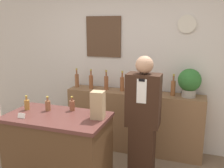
# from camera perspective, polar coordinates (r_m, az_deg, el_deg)

# --- Properties ---
(back_wall) EXTENTS (5.20, 0.09, 2.70)m
(back_wall) POSITION_cam_1_polar(r_m,az_deg,el_deg) (4.01, 3.13, 4.85)
(back_wall) COLOR silver
(back_wall) RESTS_ON ground_plane
(back_shelf) EXTENTS (2.09, 0.36, 0.95)m
(back_shelf) POSITION_cam_1_polar(r_m,az_deg,el_deg) (3.97, 4.92, -8.49)
(back_shelf) COLOR brown
(back_shelf) RESTS_ON ground_plane
(display_counter) EXTENTS (1.15, 0.64, 0.96)m
(display_counter) POSITION_cam_1_polar(r_m,az_deg,el_deg) (3.07, -12.09, -15.48)
(display_counter) COLOR #4C331E
(display_counter) RESTS_ON ground_plane
(shopkeeper) EXTENTS (0.40, 0.25, 1.60)m
(shopkeeper) POSITION_cam_1_polar(r_m,az_deg,el_deg) (3.11, 7.05, -8.43)
(shopkeeper) COLOR #331E14
(shopkeeper) RESTS_ON ground_plane
(potted_plant) EXTENTS (0.32, 0.32, 0.41)m
(potted_plant) POSITION_cam_1_polar(r_m,az_deg,el_deg) (3.67, 17.29, 0.55)
(potted_plant) COLOR #9E998E
(potted_plant) RESTS_ON back_shelf
(paper_bag) EXTENTS (0.15, 0.13, 0.30)m
(paper_bag) POSITION_cam_1_polar(r_m,az_deg,el_deg) (2.68, -3.26, -4.82)
(paper_bag) COLOR tan
(paper_bag) RESTS_ON display_counter
(price_card_left) EXTENTS (0.09, 0.02, 0.06)m
(price_card_left) POSITION_cam_1_polar(r_m,az_deg,el_deg) (2.89, -20.00, -6.81)
(price_card_left) COLOR white
(price_card_left) RESTS_ON display_counter
(counter_bottle_0) EXTENTS (0.06, 0.06, 0.17)m
(counter_bottle_0) POSITION_cam_1_polar(r_m,az_deg,el_deg) (3.14, -18.88, -4.44)
(counter_bottle_0) COLOR #A47132
(counter_bottle_0) RESTS_ON display_counter
(counter_bottle_1) EXTENTS (0.06, 0.06, 0.17)m
(counter_bottle_1) POSITION_cam_1_polar(r_m,az_deg,el_deg) (3.04, -14.45, -4.72)
(counter_bottle_1) COLOR brown
(counter_bottle_1) RESTS_ON display_counter
(counter_bottle_2) EXTENTS (0.06, 0.06, 0.17)m
(counter_bottle_2) POSITION_cam_1_polar(r_m,az_deg,el_deg) (2.98, -9.10, -4.81)
(counter_bottle_2) COLOR brown
(counter_bottle_2) RESTS_ON display_counter
(shelf_bottle_0) EXTENTS (0.07, 0.07, 0.31)m
(shelf_bottle_0) POSITION_cam_1_polar(r_m,az_deg,el_deg) (4.13, -8.03, 0.89)
(shelf_bottle_0) COLOR brown
(shelf_bottle_0) RESTS_ON back_shelf
(shelf_bottle_1) EXTENTS (0.07, 0.07, 0.31)m
(shelf_bottle_1) POSITION_cam_1_polar(r_m,az_deg,el_deg) (4.01, -4.81, 0.61)
(shelf_bottle_1) COLOR brown
(shelf_bottle_1) RESTS_ON back_shelf
(shelf_bottle_2) EXTENTS (0.07, 0.07, 0.31)m
(shelf_bottle_2) POSITION_cam_1_polar(r_m,az_deg,el_deg) (3.92, -1.32, 0.36)
(shelf_bottle_2) COLOR brown
(shelf_bottle_2) RESTS_ON back_shelf
(shelf_bottle_3) EXTENTS (0.07, 0.07, 0.31)m
(shelf_bottle_3) POSITION_cam_1_polar(r_m,az_deg,el_deg) (3.86, 2.34, 0.13)
(shelf_bottle_3) COLOR brown
(shelf_bottle_3) RESTS_ON back_shelf
(shelf_bottle_4) EXTENTS (0.07, 0.07, 0.31)m
(shelf_bottle_4) POSITION_cam_1_polar(r_m,az_deg,el_deg) (3.79, 6.05, -0.16)
(shelf_bottle_4) COLOR brown
(shelf_bottle_4) RESTS_ON back_shelf
(shelf_bottle_5) EXTENTS (0.07, 0.07, 0.31)m
(shelf_bottle_5) POSITION_cam_1_polar(r_m,az_deg,el_deg) (3.71, 9.81, -0.57)
(shelf_bottle_5) COLOR brown
(shelf_bottle_5) RESTS_ON back_shelf
(shelf_bottle_6) EXTENTS (0.07, 0.07, 0.31)m
(shelf_bottle_6) POSITION_cam_1_polar(r_m,az_deg,el_deg) (3.71, 13.79, -0.78)
(shelf_bottle_6) COLOR brown
(shelf_bottle_6) RESTS_ON back_shelf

